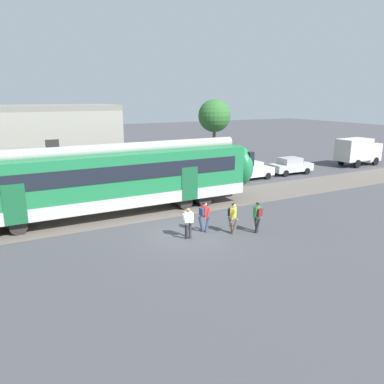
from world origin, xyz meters
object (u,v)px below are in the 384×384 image
at_px(pedestrian_white, 188,220).
at_px(pedestrian_green, 257,215).
at_px(pedestrian_yellow, 233,215).
at_px(parked_car_white, 251,170).
at_px(pedestrian_red, 204,214).
at_px(parked_car_silver, 291,166).
at_px(box_truck, 358,150).

relative_size(pedestrian_white, pedestrian_green, 1.00).
xyz_separation_m(pedestrian_yellow, parked_car_white, (8.89, 10.37, -0.21)).
bearing_deg(pedestrian_white, pedestrian_red, 20.64).
height_order(parked_car_white, parked_car_silver, same).
height_order(pedestrian_red, box_truck, box_truck).
xyz_separation_m(pedestrian_white, pedestrian_yellow, (2.37, -0.47, 0.00)).
xyz_separation_m(pedestrian_green, parked_car_white, (7.67, 10.86, -0.21)).
xyz_separation_m(pedestrian_red, pedestrian_green, (2.42, -1.40, 0.00)).
xyz_separation_m(pedestrian_yellow, parked_car_silver, (13.54, 10.48, -0.21)).
bearing_deg(parked_car_silver, pedestrian_yellow, -142.27).
relative_size(pedestrian_yellow, parked_car_silver, 0.41).
bearing_deg(parked_car_silver, pedestrian_red, -147.02).
bearing_deg(parked_car_silver, pedestrian_white, -147.83).
height_order(pedestrian_white, parked_car_silver, pedestrian_white).
height_order(parked_car_silver, box_truck, box_truck).
height_order(pedestrian_white, pedestrian_green, same).
bearing_deg(pedestrian_yellow, box_truck, 25.05).
bearing_deg(pedestrian_green, parked_car_silver, 41.69).
relative_size(pedestrian_green, box_truck, 0.31).
distance_m(pedestrian_red, pedestrian_yellow, 1.51).
height_order(pedestrian_white, pedestrian_red, same).
relative_size(parked_car_silver, box_truck, 0.76).
xyz_separation_m(pedestrian_red, box_truck, (23.98, 9.74, 0.58)).
height_order(pedestrian_white, pedestrian_yellow, same).
distance_m(pedestrian_green, parked_car_white, 13.30).
bearing_deg(parked_car_silver, parked_car_white, -178.64).
xyz_separation_m(pedestrian_yellow, pedestrian_green, (1.22, -0.50, 0.00)).
height_order(pedestrian_yellow, parked_car_white, pedestrian_yellow).
xyz_separation_m(parked_car_white, parked_car_silver, (4.65, 0.11, 0.00)).
bearing_deg(box_truck, parked_car_silver, -178.98).
height_order(pedestrian_green, parked_car_silver, pedestrian_green).
bearing_deg(pedestrian_green, box_truck, 27.33).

